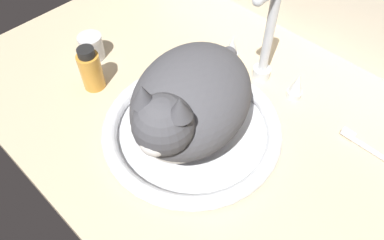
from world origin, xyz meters
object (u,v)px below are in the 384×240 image
toothbrush (376,153)px  cat (188,103)px  sink_basin (192,128)px  faucet (265,48)px  metal_jar (92,47)px  amber_bottle (91,69)px

toothbrush → cat: bearing=-141.9°
sink_basin → faucet: faucet is taller
sink_basin → metal_jar: bearing=179.8°
sink_basin → metal_jar: size_ratio=5.99×
sink_basin → amber_bottle: size_ratio=3.42×
faucet → toothbrush: (28.90, -1.46, -7.97)cm
faucet → cat: faucet is taller
toothbrush → metal_jar: bearing=-161.6°
sink_basin → metal_jar: (-32.90, 0.11, 1.63)cm
cat → sink_basin: bearing=110.1°
metal_jar → toothbrush: metal_jar is taller
metal_jar → toothbrush: (61.80, 20.50, -2.35)cm
metal_jar → sink_basin: bearing=-0.2°
faucet → cat: bearing=-88.6°
faucet → metal_jar: bearing=-146.3°
sink_basin → faucet: bearing=90.0°
faucet → cat: 23.73cm
cat → metal_jar: (-33.47, 1.67, -7.72)cm
amber_bottle → faucet: bearing=48.1°
sink_basin → toothbrush: (28.90, 20.61, -0.72)cm
metal_jar → amber_bottle: amber_bottle is taller
amber_bottle → toothbrush: (53.67, 26.16, -4.21)cm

